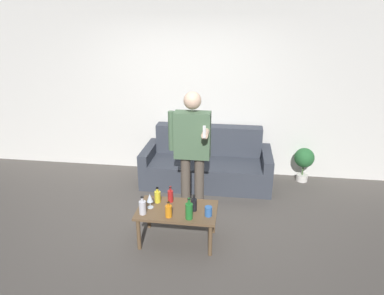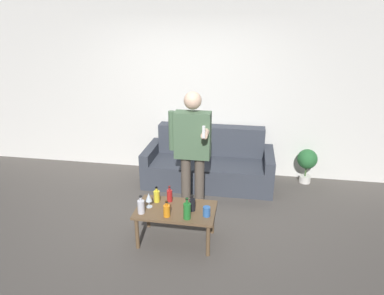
# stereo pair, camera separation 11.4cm
# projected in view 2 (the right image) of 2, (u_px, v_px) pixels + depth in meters

# --- Properties ---
(ground_plane) EXTENTS (16.00, 16.00, 0.00)m
(ground_plane) POSITION_uv_depth(u_px,v_px,m) (162.00, 234.00, 4.08)
(ground_plane) COLOR #514C47
(wall_back) EXTENTS (8.00, 0.06, 2.70)m
(wall_back) POSITION_uv_depth(u_px,v_px,m) (190.00, 91.00, 5.40)
(wall_back) COLOR silver
(wall_back) RESTS_ON ground_plane
(couch) EXTENTS (1.95, 0.85, 0.84)m
(couch) POSITION_uv_depth(u_px,v_px,m) (209.00, 164.00, 5.33)
(couch) COLOR #383D47
(couch) RESTS_ON ground_plane
(coffee_table) EXTENTS (0.89, 0.53, 0.41)m
(coffee_table) POSITION_uv_depth(u_px,v_px,m) (176.00, 213.00, 3.86)
(coffee_table) COLOR brown
(coffee_table) RESTS_ON ground_plane
(bottle_orange) EXTENTS (0.07, 0.07, 0.18)m
(bottle_orange) POSITION_uv_depth(u_px,v_px,m) (167.00, 210.00, 3.67)
(bottle_orange) COLOR orange
(bottle_orange) RESTS_ON coffee_table
(bottle_green) EXTENTS (0.06, 0.06, 0.19)m
(bottle_green) POSITION_uv_depth(u_px,v_px,m) (170.00, 195.00, 3.97)
(bottle_green) COLOR #B21E1E
(bottle_green) RESTS_ON coffee_table
(bottle_dark) EXTENTS (0.08, 0.08, 0.24)m
(bottle_dark) POSITION_uv_depth(u_px,v_px,m) (187.00, 211.00, 3.62)
(bottle_dark) COLOR #23752D
(bottle_dark) RESTS_ON coffee_table
(bottle_yellow) EXTENTS (0.07, 0.07, 0.19)m
(bottle_yellow) POSITION_uv_depth(u_px,v_px,m) (157.00, 196.00, 3.97)
(bottle_yellow) COLOR yellow
(bottle_yellow) RESTS_ON coffee_table
(bottle_red) EXTENTS (0.08, 0.08, 0.21)m
(bottle_red) POSITION_uv_depth(u_px,v_px,m) (141.00, 206.00, 3.73)
(bottle_red) COLOR silver
(bottle_red) RESTS_ON coffee_table
(bottle_clear) EXTENTS (0.07, 0.07, 0.19)m
(bottle_clear) POSITION_uv_depth(u_px,v_px,m) (192.00, 204.00, 3.78)
(bottle_clear) COLOR black
(bottle_clear) RESTS_ON coffee_table
(wine_glass_near) EXTENTS (0.08, 0.08, 0.17)m
(wine_glass_near) POSITION_uv_depth(u_px,v_px,m) (149.00, 198.00, 3.84)
(wine_glass_near) COLOR silver
(wine_glass_near) RESTS_ON coffee_table
(cup_on_table) EXTENTS (0.08, 0.08, 0.11)m
(cup_on_table) POSITION_uv_depth(u_px,v_px,m) (207.00, 211.00, 3.68)
(cup_on_table) COLOR #3366B2
(cup_on_table) RESTS_ON coffee_table
(person_standing_front) EXTENTS (0.52, 0.43, 1.61)m
(person_standing_front) POSITION_uv_depth(u_px,v_px,m) (192.00, 145.00, 4.25)
(person_standing_front) COLOR brown
(person_standing_front) RESTS_ON ground_plane
(potted_plant) EXTENTS (0.30, 0.30, 0.55)m
(potted_plant) POSITION_uv_depth(u_px,v_px,m) (307.00, 161.00, 5.27)
(potted_plant) COLOR silver
(potted_plant) RESTS_ON ground_plane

